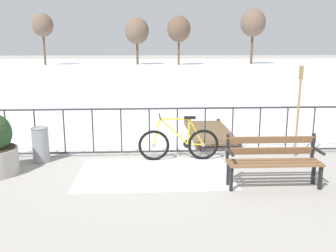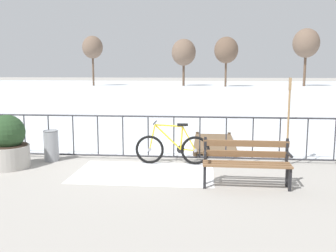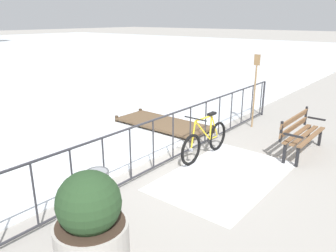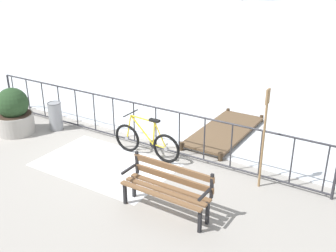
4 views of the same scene
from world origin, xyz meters
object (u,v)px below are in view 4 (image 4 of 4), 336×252
at_px(planter_with_shrub, 14,113).
at_px(oar_upright, 264,133).
at_px(trash_bin, 55,116).
at_px(park_bench, 168,185).
at_px(bicycle_near_railing, 146,142).

height_order(planter_with_shrub, oar_upright, oar_upright).
distance_m(planter_with_shrub, trash_bin, 1.01).
relative_size(planter_with_shrub, trash_bin, 1.62).
bearing_deg(trash_bin, oar_upright, 0.82).
bearing_deg(park_bench, trash_bin, 160.62).
bearing_deg(trash_bin, planter_with_shrub, -134.93).
height_order(trash_bin, oar_upright, oar_upright).
relative_size(planter_with_shrub, oar_upright, 0.60).
bearing_deg(planter_with_shrub, park_bench, -9.39).
bearing_deg(planter_with_shrub, oar_upright, 7.21).
relative_size(trash_bin, oar_upright, 0.37).
xyz_separation_m(park_bench, trash_bin, (-4.39, 1.54, -0.14)).
relative_size(bicycle_near_railing, planter_with_shrub, 1.44).
xyz_separation_m(bicycle_near_railing, planter_with_shrub, (-3.59, -0.66, 0.17)).
distance_m(park_bench, oar_upright, 2.05).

